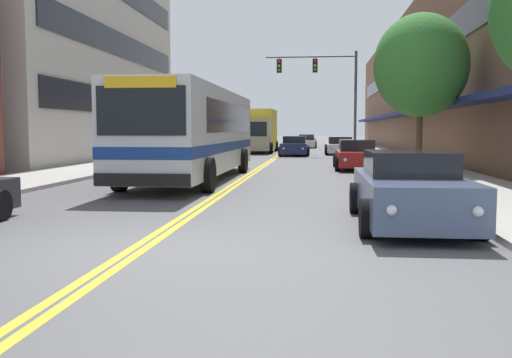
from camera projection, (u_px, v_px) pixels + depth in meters
ground_plane at (284, 152)px, 45.21m from camera, size 240.00×240.00×0.00m
sidewalk_left at (195, 151)px, 45.97m from camera, size 3.32×106.00×0.12m
sidewalk_right at (375, 152)px, 44.44m from camera, size 3.32×106.00×0.12m
centre_line at (284, 152)px, 45.21m from camera, size 0.34×106.00×0.01m
storefront_row_right at (455, 84)px, 43.36m from camera, size 9.10×68.00×10.56m
city_bus at (195, 130)px, 20.39m from camera, size 2.88×12.47×3.15m
car_beige_parked_left_near at (189, 151)px, 30.97m from camera, size 2.05×4.47×1.30m
car_slate_blue_parked_right_foreground at (409, 190)px, 10.67m from camera, size 2.03×4.70×1.37m
car_red_parked_right_mid at (356, 155)px, 25.85m from camera, size 2.01×4.93×1.32m
car_white_parked_right_far at (340, 146)px, 41.19m from camera, size 2.16×4.56×1.27m
car_silver_moving_lead at (306, 142)px, 56.26m from camera, size 2.20×4.50×1.17m
car_navy_moving_second at (295, 146)px, 39.29m from camera, size 2.04×4.64×1.34m
car_charcoal_moving_third at (307, 140)px, 63.91m from camera, size 2.18×4.73×1.24m
box_truck at (259, 131)px, 44.75m from camera, size 2.60×7.84×3.36m
traffic_signal_mast at (326, 82)px, 38.86m from camera, size 6.22×0.38×7.09m
street_tree_right_mid at (421, 66)px, 22.71m from camera, size 3.74×3.74×6.27m
fire_hydrant at (426, 172)px, 17.33m from camera, size 0.29×0.21×0.74m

